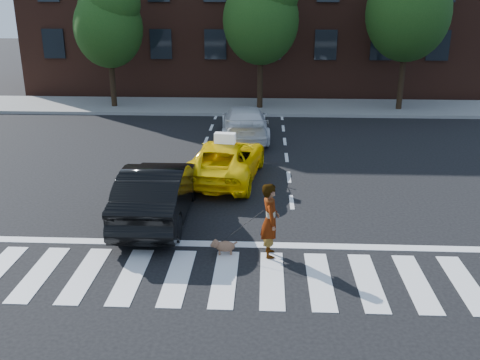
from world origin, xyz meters
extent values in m
plane|color=black|center=(0.00, 0.00, 0.00)|extent=(120.00, 120.00, 0.00)
cube|color=silver|center=(0.00, 0.00, 0.01)|extent=(13.00, 2.40, 0.01)
cube|color=silver|center=(0.00, 1.60, 0.01)|extent=(12.00, 0.30, 0.01)
cube|color=slate|center=(0.00, 17.50, 0.07)|extent=(30.00, 4.00, 0.15)
cylinder|color=black|center=(-7.00, 17.00, 1.62)|extent=(0.28, 0.28, 3.25)
ellipsoid|color=#153A0F|center=(-7.00, 17.00, 4.03)|extent=(3.38, 3.38, 3.89)
sphere|color=#153A0F|center=(-6.60, 16.80, 5.20)|extent=(2.60, 2.60, 2.60)
sphere|color=#153A0F|center=(-7.35, 17.25, 4.88)|extent=(2.34, 2.34, 2.34)
cylinder|color=black|center=(0.50, 17.00, 1.77)|extent=(0.28, 0.28, 3.55)
ellipsoid|color=#153A0F|center=(0.50, 17.00, 4.40)|extent=(3.69, 3.69, 4.25)
sphere|color=#153A0F|center=(0.15, 17.25, 5.32)|extent=(2.56, 2.56, 2.56)
cylinder|color=black|center=(7.50, 17.00, 1.93)|extent=(0.28, 0.28, 3.85)
ellipsoid|color=#153A0F|center=(7.50, 17.00, 4.77)|extent=(4.00, 4.00, 4.60)
imported|color=yellow|center=(-0.45, 6.37, 0.63)|extent=(2.61, 4.73, 1.25)
imported|color=black|center=(-2.00, 3.09, 0.76)|extent=(1.63, 4.61, 1.52)
imported|color=silver|center=(-0.04, 11.42, 0.67)|extent=(2.20, 4.73, 1.34)
imported|color=#999999|center=(0.95, 1.10, 0.87)|extent=(0.48, 0.68, 1.75)
ellipsoid|color=brown|center=(-0.07, 1.10, 0.20)|extent=(0.47, 0.28, 0.25)
sphere|color=brown|center=(-0.29, 1.08, 0.27)|extent=(0.20, 0.20, 0.19)
sphere|color=brown|center=(-0.37, 1.07, 0.23)|extent=(0.10, 0.10, 0.09)
cylinder|color=brown|center=(0.15, 1.12, 0.27)|extent=(0.13, 0.05, 0.11)
sphere|color=brown|center=(-0.30, 1.14, 0.32)|extent=(0.07, 0.07, 0.07)
sphere|color=brown|center=(-0.29, 1.02, 0.32)|extent=(0.07, 0.07, 0.07)
cylinder|color=brown|center=(-0.20, 1.03, 0.06)|extent=(0.05, 0.05, 0.12)
cylinder|color=brown|center=(-0.21, 1.14, 0.06)|extent=(0.05, 0.05, 0.12)
cylinder|color=brown|center=(0.07, 1.06, 0.06)|extent=(0.05, 0.05, 0.12)
cylinder|color=brown|center=(0.06, 1.17, 0.06)|extent=(0.05, 0.05, 0.12)
cube|color=white|center=(-0.45, 6.17, 1.41)|extent=(0.68, 0.36, 0.32)
camera|label=1|loc=(0.81, -9.93, 5.73)|focal=40.00mm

